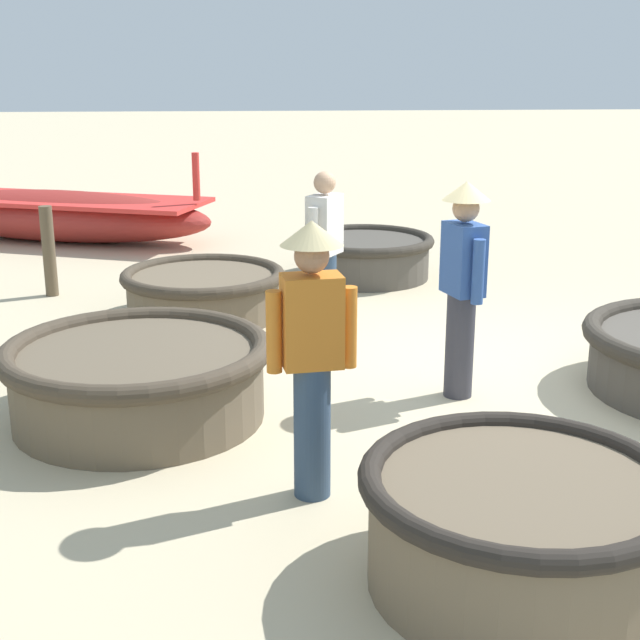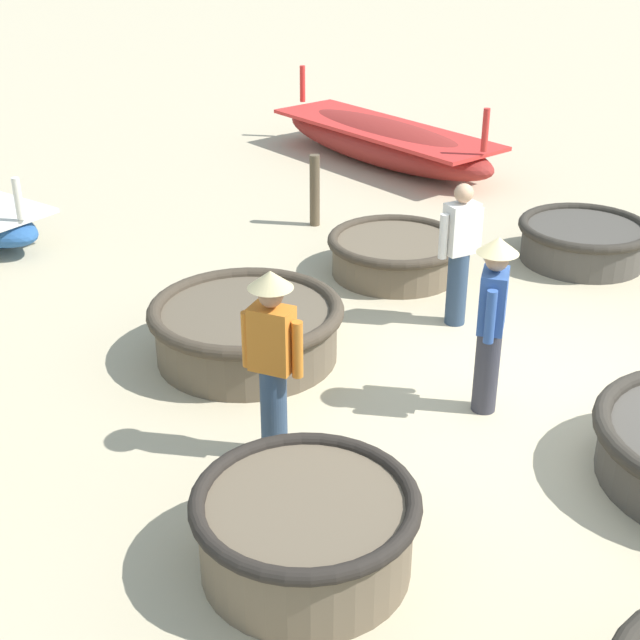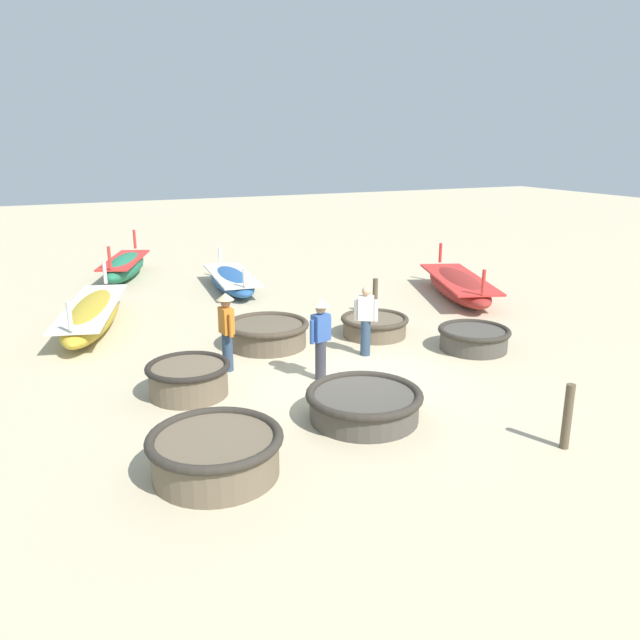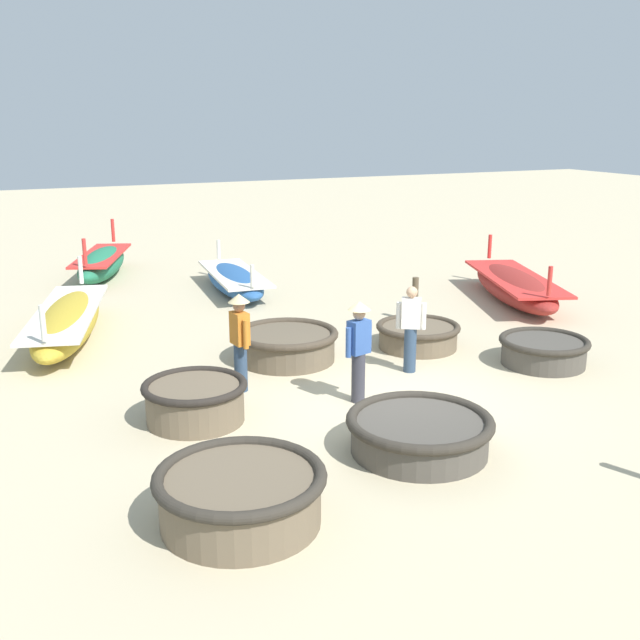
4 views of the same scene
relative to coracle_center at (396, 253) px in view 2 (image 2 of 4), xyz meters
name	(u,v)px [view 2 (image 2 of 4)]	position (x,y,z in m)	size (l,w,h in m)	color
ground_plane	(532,400)	(-2.01, -2.41, -0.27)	(80.00, 80.00, 0.00)	#C6B793
coracle_center	(396,253)	(0.00, 0.00, 0.00)	(1.66, 1.66, 0.49)	brown
coracle_tilted	(247,328)	(-2.67, 0.34, 0.05)	(1.95, 1.95, 0.59)	brown
coracle_front_left	(306,528)	(-5.00, -1.78, 0.07)	(1.58, 1.58, 0.63)	brown
coracle_upturned	(583,240)	(1.57, -1.85, 0.01)	(1.64, 1.64, 0.51)	#4C473F
long_boat_ochre_hull	(383,141)	(4.19, 2.30, 0.11)	(2.82, 4.91, 1.32)	maroon
fisherman_hauling	(460,251)	(-0.88, -1.16, 0.57)	(0.46, 0.37, 1.57)	#2D425B
fisherman_with_hat	(272,354)	(-3.96, -0.84, 0.69)	(0.36, 0.53, 1.67)	#2D425B
fisherman_by_coracle	(492,315)	(-2.40, -2.08, 0.69)	(0.51, 0.36, 1.67)	#383842
mooring_post_inland	(315,191)	(0.98, 1.73, 0.23)	(0.14, 0.14, 1.00)	brown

